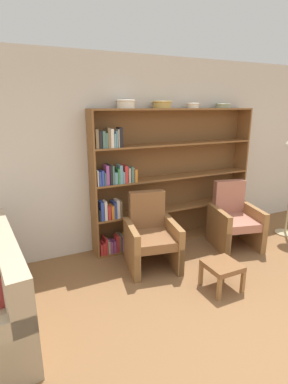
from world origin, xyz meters
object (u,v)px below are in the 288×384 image
object	(u,v)px
footstool	(222,268)
armchair_leather	(151,236)
bowl_terracotta	(126,103)
bowl_copper	(193,105)
armchair_cushioned	(234,220)
bowl_stoneware	(223,105)
bookshelf	(161,180)
bowl_cream	(162,104)

from	to	relation	value
footstool	armchair_leather	bearing A→B (deg)	119.98
bowl_terracotta	footstool	xyz separation A→B (m)	(0.59, -1.43, -1.83)
bowl_terracotta	bowl_copper	bearing A→B (deg)	-0.00
armchair_leather	armchair_cushioned	world-z (taller)	same
bowl_stoneware	armchair_leather	world-z (taller)	bowl_stoneware
bookshelf	bowl_cream	world-z (taller)	bowl_cream
bookshelf	armchair_cushioned	size ratio (longest dim) A/B	2.68
bowl_terracotta	footstool	size ratio (longest dim) A/B	0.68
bookshelf	footstool	world-z (taller)	bookshelf
armchair_leather	bowl_copper	bearing A→B (deg)	-138.45
bowl_stoneware	bookshelf	bearing A→B (deg)	178.57
bowl_stoneware	armchair_leather	size ratio (longest dim) A/B	0.24
bowl_stoneware	bowl_terracotta	bearing A→B (deg)	180.00
bookshelf	bowl_cream	bearing A→B (deg)	-124.28
bowl_copper	armchair_leather	size ratio (longest dim) A/B	0.20
bowl_cream	armchair_leather	size ratio (longest dim) A/B	0.28
bookshelf	armchair_leather	xyz separation A→B (m)	(-0.47, -0.60, -0.58)
bowl_cream	bowl_copper	distance (m)	0.52
bowl_copper	bowl_stoneware	bearing A→B (deg)	0.00
footstool	armchair_cushioned	bearing A→B (deg)	42.89
bowl_stoneware	footstool	size ratio (longest dim) A/B	0.62
bowl_copper	armchair_leather	world-z (taller)	bowl_copper
bowl_stoneware	armchair_cushioned	bearing A→B (deg)	-100.72
bowl_stoneware	armchair_leather	xyz separation A→B (m)	(-1.52, -0.58, -1.67)
bowl_terracotta	armchair_leather	size ratio (longest dim) A/B	0.27
bookshelf	footstool	size ratio (longest dim) A/B	6.87
footstool	bowl_copper	bearing A→B (deg)	71.68
bowl_terracotta	armchair_leather	bearing A→B (deg)	-80.49
bowl_cream	armchair_leather	distance (m)	1.83
bowl_copper	armchair_cushioned	world-z (taller)	bowl_copper
bowl_cream	armchair_cushioned	world-z (taller)	bowl_cream
bowl_terracotta	armchair_cushioned	size ratio (longest dim) A/B	0.27
bowl_copper	bowl_stoneware	size ratio (longest dim) A/B	0.82
bookshelf	footstool	bearing A→B (deg)	-88.97
bookshelf	bowl_terracotta	distance (m)	1.24
bowl_terracotta	armchair_cushioned	xyz separation A→B (m)	(1.51, -0.58, -1.69)
bowl_cream	armchair_leather	bearing A→B (deg)	-127.80
bowl_copper	armchair_leather	distance (m)	2.01
bookshelf	bowl_copper	xyz separation A→B (m)	(0.50, -0.03, 1.09)
bookshelf	footstool	distance (m)	1.63
bowl_cream	bowl_copper	xyz separation A→B (m)	(0.52, 0.00, -0.01)
bowl_terracotta	bookshelf	bearing A→B (deg)	2.67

